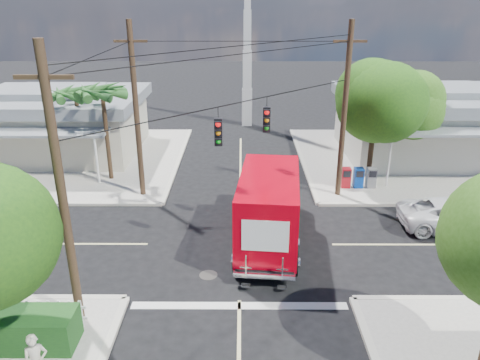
{
  "coord_description": "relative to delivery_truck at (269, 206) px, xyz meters",
  "views": [
    {
      "loc": [
        0.08,
        -17.75,
        10.03
      ],
      "look_at": [
        0.0,
        2.0,
        2.2
      ],
      "focal_mm": 35.0,
      "sensor_mm": 36.0,
      "label": 1
    }
  ],
  "objects": [
    {
      "name": "vending_boxes",
      "position": [
        5.24,
        5.85,
        -0.98
      ],
      "size": [
        1.9,
        0.5,
        1.1
      ],
      "color": "#A40F19",
      "rests_on": "sidewalk_ne"
    },
    {
      "name": "radio_tower",
      "position": [
        -0.76,
        19.65,
        3.97
      ],
      "size": [
        0.8,
        0.8,
        17.0
      ],
      "color": "silver",
      "rests_on": "ground"
    },
    {
      "name": "building_ne",
      "position": [
        11.24,
        11.62,
        0.65
      ],
      "size": [
        11.8,
        10.2,
        4.5
      ],
      "color": "beige",
      "rests_on": "sidewalk_ne"
    },
    {
      "name": "road_markings",
      "position": [
        -1.26,
        -1.82,
        -1.67
      ],
      "size": [
        32.0,
        32.0,
        0.01
      ],
      "color": "beige",
      "rests_on": "ground"
    },
    {
      "name": "utility_poles",
      "position": [
        -2.84,
        1.26,
        3.0
      ],
      "size": [
        12.0,
        10.68,
        9.0
      ],
      "color": "#473321",
      "rests_on": "ground"
    },
    {
      "name": "sidewalk_nw",
      "position": [
        -12.14,
        10.53,
        -1.6
      ],
      "size": [
        14.12,
        14.12,
        0.14
      ],
      "color": "#9D988E",
      "rests_on": "ground"
    },
    {
      "name": "palm_nw_back",
      "position": [
        -10.76,
        8.65,
        3.0
      ],
      "size": [
        3.01,
        3.08,
        5.19
      ],
      "color": "#422D1C",
      "rests_on": "sidewalk_nw"
    },
    {
      "name": "tree_ne_front",
      "position": [
        5.95,
        6.41,
        3.09
      ],
      "size": [
        4.21,
        4.14,
        6.66
      ],
      "color": "#422D1C",
      "rests_on": "sidewalk_ne"
    },
    {
      "name": "palm_nw_front",
      "position": [
        -8.76,
        7.15,
        3.37
      ],
      "size": [
        3.01,
        3.08,
        5.59
      ],
      "color": "#422D1C",
      "rests_on": "sidewalk_nw"
    },
    {
      "name": "sidewalk_ne",
      "position": [
        9.62,
        10.53,
        -1.6
      ],
      "size": [
        14.12,
        14.12,
        0.14
      ],
      "color": "#9D988E",
      "rests_on": "ground"
    },
    {
      "name": "tree_ne_back",
      "position": [
        8.55,
        8.61,
        2.51
      ],
      "size": [
        3.77,
        3.66,
        5.82
      ],
      "color": "#422D1C",
      "rests_on": "sidewalk_ne"
    },
    {
      "name": "parked_car",
      "position": [
        8.55,
        1.16,
        -0.98
      ],
      "size": [
        5.03,
        2.4,
        1.38
      ],
      "primitive_type": "imported",
      "rotation": [
        0.0,
        0.0,
        1.55
      ],
      "color": "silver",
      "rests_on": "ground"
    },
    {
      "name": "ground",
      "position": [
        -1.26,
        -0.35,
        -1.67
      ],
      "size": [
        120.0,
        120.0,
        0.0
      ],
      "primitive_type": "plane",
      "color": "black",
      "rests_on": "ground"
    },
    {
      "name": "delivery_truck",
      "position": [
        0.0,
        0.0,
        0.0
      ],
      "size": [
        3.1,
        7.79,
        3.29
      ],
      "color": "black",
      "rests_on": "ground"
    },
    {
      "name": "building_nw",
      "position": [
        -13.26,
        12.11,
        0.55
      ],
      "size": [
        10.8,
        10.2,
        4.3
      ],
      "color": "beige",
      "rests_on": "sidewalk_nw"
    }
  ]
}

